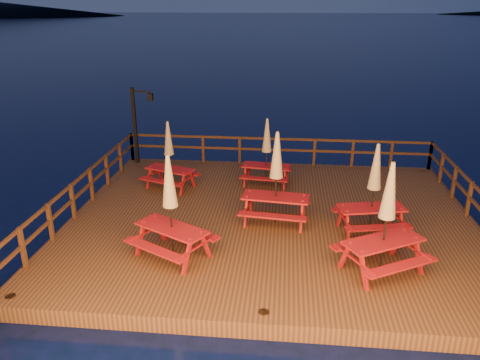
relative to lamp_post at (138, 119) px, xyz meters
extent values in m
plane|color=black|center=(5.39, -4.55, -2.20)|extent=(500.00, 500.00, 0.00)
cube|color=#422615|center=(5.39, -4.55, -2.00)|extent=(12.00, 10.00, 0.40)
cylinder|color=#3D1D13|center=(-0.21, -9.15, -2.50)|extent=(0.24, 0.24, 1.40)
cylinder|color=#3D1D13|center=(-0.21, 0.05, -2.50)|extent=(0.24, 0.24, 1.40)
cylinder|color=#3D1D13|center=(5.39, -9.15, -2.50)|extent=(0.24, 0.24, 1.40)
cylinder|color=#3D1D13|center=(5.39, 0.05, -2.50)|extent=(0.24, 0.24, 1.40)
cylinder|color=#3D1D13|center=(10.99, 0.05, -2.50)|extent=(0.24, 0.24, 1.40)
cube|color=#3D1D13|center=(5.39, 0.30, -0.75)|extent=(11.70, 0.06, 0.09)
cube|color=#3D1D13|center=(5.39, 0.30, -1.19)|extent=(11.70, 0.06, 0.09)
cube|color=#3D1D13|center=(0.71, 0.30, -1.25)|extent=(0.10, 0.10, 1.10)
cube|color=#3D1D13|center=(5.39, 0.30, -1.25)|extent=(0.10, 0.10, 1.10)
cube|color=#3D1D13|center=(10.07, 0.30, -1.25)|extent=(0.10, 0.10, 1.10)
cube|color=#3D1D13|center=(-0.46, -4.55, -0.75)|extent=(0.06, 9.70, 0.09)
cube|color=#3D1D13|center=(-0.46, -4.55, -1.19)|extent=(0.06, 9.70, 0.09)
cube|color=#3D1D13|center=(-0.46, -8.43, -1.25)|extent=(0.10, 0.10, 1.10)
cube|color=#3D1D13|center=(-0.46, -4.55, -1.25)|extent=(0.10, 0.10, 1.10)
cube|color=#3D1D13|center=(-0.46, -0.67, -1.25)|extent=(0.10, 0.10, 1.10)
cube|color=#3D1D13|center=(11.24, -4.55, -1.19)|extent=(0.06, 9.70, 0.09)
cube|color=#3D1D13|center=(11.24, -4.55, -1.25)|extent=(0.10, 0.10, 1.10)
cube|color=#3D1D13|center=(11.24, -0.67, -1.25)|extent=(0.10, 0.10, 1.10)
cube|color=black|center=(-0.16, 0.00, -0.30)|extent=(0.12, 0.12, 3.00)
cube|color=black|center=(0.19, 0.00, 1.05)|extent=(0.70, 0.06, 0.06)
cube|color=black|center=(0.54, 0.00, 0.85)|extent=(0.18, 0.18, 0.28)
sphere|color=#E9B75D|center=(0.54, 0.00, 0.85)|extent=(0.14, 0.14, 0.14)
cube|color=maroon|center=(8.14, -5.26, -1.04)|extent=(1.91, 1.06, 0.05)
cube|color=maroon|center=(8.02, -4.67, -1.34)|extent=(1.83, 0.65, 0.05)
cube|color=maroon|center=(8.27, -5.85, -1.34)|extent=(1.83, 0.65, 0.05)
cube|color=maroon|center=(7.34, -5.09, -1.42)|extent=(0.08, 0.11, 0.75)
cube|color=maroon|center=(7.47, -5.74, -1.42)|extent=(0.08, 0.11, 0.75)
cube|color=maroon|center=(8.81, -4.78, -1.42)|extent=(0.08, 0.11, 0.75)
cube|color=maroon|center=(8.95, -5.43, -1.42)|extent=(0.08, 0.11, 0.75)
cylinder|color=black|center=(8.14, -5.26, -0.54)|extent=(0.04, 0.04, 2.51)
cone|color=tan|center=(8.14, -5.26, 0.16)|extent=(0.36, 0.36, 1.26)
sphere|color=black|center=(8.14, -5.26, 0.75)|extent=(0.07, 0.07, 0.07)
cube|color=maroon|center=(1.81, -2.52, -1.11)|extent=(1.76, 1.17, 0.05)
cube|color=maroon|center=(2.00, -2.01, -1.38)|extent=(1.63, 0.82, 0.05)
cube|color=maroon|center=(1.62, -3.03, -1.38)|extent=(1.63, 0.82, 0.05)
cube|color=maroon|center=(1.27, -2.00, -1.45)|extent=(0.08, 0.10, 0.68)
cube|color=maroon|center=(1.06, -2.56, -1.45)|extent=(0.08, 0.10, 0.68)
cube|color=maroon|center=(2.55, -2.48, -1.45)|extent=(0.08, 0.10, 0.68)
cube|color=maroon|center=(2.34, -3.04, -1.45)|extent=(0.08, 0.10, 0.68)
cylinder|color=black|center=(1.81, -2.52, -0.66)|extent=(0.04, 0.04, 2.28)
cone|color=tan|center=(1.81, -2.52, -0.02)|extent=(0.33, 0.33, 1.14)
sphere|color=black|center=(1.81, -2.52, 0.51)|extent=(0.06, 0.06, 0.06)
cube|color=maroon|center=(2.97, -7.07, -1.01)|extent=(2.01, 1.57, 0.05)
cube|color=maroon|center=(3.28, -6.53, -1.32)|extent=(1.79, 1.19, 0.05)
cube|color=maroon|center=(2.66, -7.62, -1.32)|extent=(1.79, 1.19, 0.05)
cube|color=maroon|center=(2.45, -6.39, -1.40)|extent=(0.11, 0.12, 0.79)
cube|color=maroon|center=(2.11, -6.99, -1.40)|extent=(0.11, 0.12, 0.79)
cube|color=maroon|center=(3.82, -7.16, -1.40)|extent=(0.11, 0.12, 0.79)
cube|color=maroon|center=(3.48, -7.76, -1.40)|extent=(0.11, 0.12, 0.79)
cylinder|color=black|center=(2.97, -7.07, -0.48)|extent=(0.05, 0.05, 2.62)
cone|color=tan|center=(2.97, -7.07, 0.25)|extent=(0.38, 0.38, 1.31)
sphere|color=black|center=(2.97, -7.07, 0.86)|extent=(0.07, 0.07, 0.07)
cube|color=maroon|center=(8.10, -7.27, -0.99)|extent=(2.05, 1.61, 0.05)
cube|color=maroon|center=(7.78, -6.71, -1.31)|extent=(1.83, 1.22, 0.05)
cube|color=maroon|center=(8.42, -7.83, -1.31)|extent=(1.83, 1.22, 0.05)
cube|color=maroon|center=(7.22, -7.36, -1.39)|extent=(0.11, 0.13, 0.81)
cube|color=maroon|center=(7.57, -7.98, -1.39)|extent=(0.11, 0.13, 0.81)
cube|color=maroon|center=(8.62, -6.56, -1.39)|extent=(0.11, 0.13, 0.81)
cube|color=maroon|center=(8.97, -7.18, -1.39)|extent=(0.11, 0.13, 0.81)
cylinder|color=black|center=(8.10, -7.27, -0.45)|extent=(0.05, 0.05, 2.68)
cone|color=tan|center=(8.10, -7.27, 0.30)|extent=(0.39, 0.39, 1.34)
sphere|color=black|center=(8.10, -7.27, 0.92)|extent=(0.08, 0.08, 0.08)
cube|color=maroon|center=(5.08, -1.90, -1.10)|extent=(1.72, 0.84, 0.05)
cube|color=maroon|center=(5.15, -1.35, -1.38)|extent=(1.68, 0.45, 0.05)
cube|color=maroon|center=(5.02, -2.44, -1.38)|extent=(1.68, 0.45, 0.05)
cube|color=maroon|center=(4.43, -1.51, -1.45)|extent=(0.07, 0.10, 0.69)
cube|color=maroon|center=(4.36, -2.11, -1.45)|extent=(0.07, 0.10, 0.69)
cube|color=maroon|center=(5.81, -1.68, -1.45)|extent=(0.07, 0.10, 0.69)
cube|color=maroon|center=(5.73, -2.28, -1.45)|extent=(0.07, 0.10, 0.69)
cylinder|color=black|center=(5.08, -1.90, -0.64)|extent=(0.04, 0.04, 2.30)
cone|color=tan|center=(5.08, -1.90, 0.00)|extent=(0.33, 0.33, 1.15)
sphere|color=black|center=(5.08, -1.90, 0.54)|extent=(0.06, 0.06, 0.06)
cube|color=maroon|center=(5.49, -4.87, -1.00)|extent=(1.98, 0.95, 0.05)
cube|color=maroon|center=(5.56, -4.23, -1.32)|extent=(1.93, 0.51, 0.05)
cube|color=maroon|center=(5.42, -5.50, -1.32)|extent=(1.93, 0.51, 0.05)
cube|color=maroon|center=(4.74, -4.43, -1.40)|extent=(0.08, 0.11, 0.80)
cube|color=maroon|center=(4.66, -5.13, -1.40)|extent=(0.08, 0.11, 0.80)
cube|color=maroon|center=(6.32, -4.61, -1.40)|extent=(0.08, 0.11, 0.80)
cube|color=maroon|center=(6.24, -5.31, -1.40)|extent=(0.08, 0.11, 0.80)
cylinder|color=black|center=(5.49, -4.87, -0.47)|extent=(0.05, 0.05, 2.66)
cone|color=tan|center=(5.49, -4.87, 0.28)|extent=(0.38, 0.38, 1.33)
sphere|color=black|center=(5.49, -4.87, 0.89)|extent=(0.07, 0.07, 0.07)
camera|label=1|loc=(5.71, -17.29, 4.31)|focal=35.00mm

